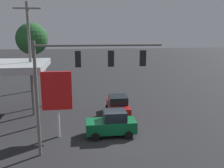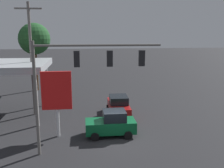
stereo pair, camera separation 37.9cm
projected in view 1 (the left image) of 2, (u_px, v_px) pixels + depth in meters
name	position (u px, v px, depth m)	size (l,w,h in m)	color
ground_plane	(116.00, 138.00, 18.74)	(200.00, 200.00, 0.00)	#262628
traffic_signal_assembly	(83.00, 71.00, 15.45)	(7.93, 0.43, 7.33)	slate
utility_pole	(30.00, 58.00, 22.85)	(2.40, 0.26, 10.46)	slate
price_sign	(57.00, 93.00, 18.31)	(2.21, 0.27, 5.02)	silver
hatchback_crossing	(112.00, 124.00, 19.08)	(3.80, 1.97, 1.97)	#0C592D
sedan_waiting	(118.00, 106.00, 23.59)	(2.14, 4.44, 1.93)	maroon
street_tree	(32.00, 39.00, 32.42)	(4.11, 4.11, 8.97)	#4C331E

